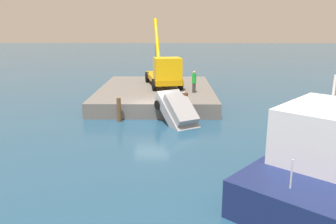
% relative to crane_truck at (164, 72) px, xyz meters
% --- Properties ---
extents(ground, '(200.00, 200.00, 0.00)m').
position_rel_crane_truck_xyz_m(ground, '(6.67, -0.75, -2.49)').
color(ground, navy).
extents(dock, '(13.17, 9.90, 1.13)m').
position_rel_crane_truck_xyz_m(dock, '(0.16, -0.75, -1.92)').
color(dock, slate).
rests_on(dock, ground).
extents(crane_truck, '(8.59, 3.63, 6.06)m').
position_rel_crane_truck_xyz_m(crane_truck, '(0.00, 0.00, 0.00)').
color(crane_truck, orange).
rests_on(crane_truck, dock).
extents(dock_worker, '(0.34, 0.34, 1.80)m').
position_rel_crane_truck_xyz_m(dock_worker, '(2.47, 2.49, -0.43)').
color(dock_worker, '#3A3A3A').
rests_on(dock_worker, dock).
extents(salvaged_car, '(4.26, 3.57, 3.25)m').
position_rel_crane_truck_xyz_m(salvaged_car, '(7.94, 1.21, -1.80)').
color(salvaged_car, '#99999E').
rests_on(salvaged_car, ground).
extents(piling_near, '(0.29, 0.29, 1.69)m').
position_rel_crane_truck_xyz_m(piling_near, '(7.22, -3.00, -1.64)').
color(piling_near, brown).
rests_on(piling_near, ground).
extents(piling_mid, '(0.43, 0.43, 2.04)m').
position_rel_crane_truck_xyz_m(piling_mid, '(7.13, 1.58, -1.47)').
color(piling_mid, brown).
rests_on(piling_mid, ground).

